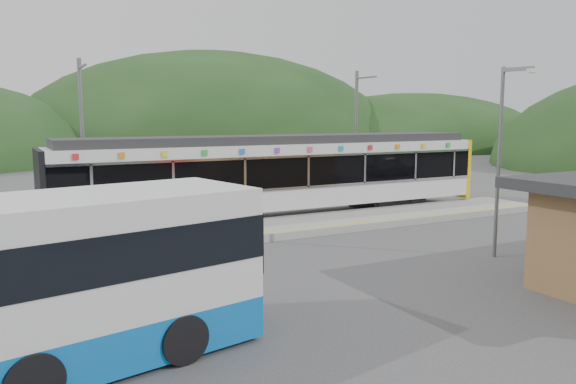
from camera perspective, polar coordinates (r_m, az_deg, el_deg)
name	(u,v)px	position (r m, az deg, el deg)	size (l,w,h in m)	color
ground	(331,247)	(20.08, 4.44, -5.57)	(120.00, 120.00, 0.00)	#4C4C4F
hills	(380,211)	(27.82, 9.34, -1.93)	(146.00, 149.00, 26.00)	#1E3D19
platform	(288,227)	(22.83, -0.02, -3.55)	(26.00, 3.20, 0.30)	#9E9E99
yellow_line	(304,229)	(21.68, 1.60, -3.73)	(26.00, 0.10, 0.01)	yellow
train	(283,173)	(25.45, -0.55, 1.98)	(20.44, 3.01, 3.74)	black
catenary_mast_west	(83,139)	(25.29, -20.12, 5.07)	(0.18, 1.80, 7.00)	slate
catenary_mast_east	(356,134)	(30.57, 6.96, 5.85)	(0.18, 1.80, 7.00)	slate
lamp_post	(503,146)	(19.25, 20.98, 4.42)	(0.38, 1.11, 6.15)	slate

